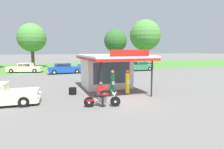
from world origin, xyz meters
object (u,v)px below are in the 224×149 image
(motorcycle_with_rider, at_px, (102,97))
(parked_car_back_row_far_left, at_px, (139,67))
(parked_car_back_row_right, at_px, (93,66))
(gas_pump_offside, at_px, (127,83))
(parked_car_back_row_centre_right, at_px, (25,68))
(spare_tire_stack, at_px, (73,91))
(parked_car_back_row_centre, at_px, (64,69))
(gas_pump_nearside, at_px, (113,84))

(motorcycle_with_rider, height_order, parked_car_back_row_far_left, motorcycle_with_rider)
(parked_car_back_row_far_left, distance_m, parked_car_back_row_right, 8.22)
(gas_pump_offside, distance_m, parked_car_back_row_centre_right, 20.99)
(parked_car_back_row_far_left, height_order, spare_tire_stack, parked_car_back_row_far_left)
(motorcycle_with_rider, xyz_separation_m, parked_car_back_row_centre, (-0.20, 18.10, 0.06))
(parked_car_back_row_centre_right, height_order, parked_car_back_row_right, parked_car_back_row_right)
(motorcycle_with_rider, bearing_deg, gas_pump_nearside, 56.93)
(gas_pump_offside, xyz_separation_m, motorcycle_with_rider, (-2.96, -2.59, -0.24))
(parked_car_back_row_far_left, height_order, parked_car_back_row_centre, parked_car_back_row_centre)
(parked_car_back_row_centre_right, distance_m, parked_car_back_row_right, 11.13)
(motorcycle_with_rider, bearing_deg, parked_car_back_row_centre, 90.63)
(motorcycle_with_rider, bearing_deg, parked_car_back_row_centre_right, 105.08)
(gas_pump_offside, height_order, parked_car_back_row_far_left, gas_pump_offside)
(motorcycle_with_rider, distance_m, parked_car_back_row_far_left, 21.54)
(parked_car_back_row_centre_right, height_order, parked_car_back_row_centre, parked_car_back_row_centre)
(motorcycle_with_rider, height_order, parked_car_back_row_centre, motorcycle_with_rider)
(parked_car_back_row_far_left, xyz_separation_m, parked_car_back_row_centre, (-12.41, 0.36, 0.03))
(gas_pump_offside, xyz_separation_m, parked_car_back_row_centre_right, (-8.79, 19.06, -0.24))
(parked_car_back_row_centre, relative_size, spare_tire_stack, 8.46)
(parked_car_back_row_far_left, xyz_separation_m, parked_car_back_row_right, (-6.92, 4.42, -0.01))
(gas_pump_nearside, height_order, gas_pump_offside, gas_pump_nearside)
(spare_tire_stack, bearing_deg, parked_car_back_row_centre, 86.06)
(parked_car_back_row_right, distance_m, parked_car_back_row_centre, 6.83)
(parked_car_back_row_right, height_order, parked_car_back_row_centre, parked_car_back_row_centre)
(parked_car_back_row_far_left, relative_size, parked_car_back_row_right, 0.92)
(parked_car_back_row_centre_right, distance_m, parked_car_back_row_centre, 6.66)
(parked_car_back_row_centre, distance_m, spare_tire_stack, 14.14)
(parked_car_back_row_right, bearing_deg, spare_tire_stack, -109.56)
(motorcycle_with_rider, relative_size, spare_tire_stack, 3.70)
(parked_car_back_row_far_left, distance_m, spare_tire_stack, 19.18)
(gas_pump_nearside, relative_size, parked_car_back_row_right, 0.37)
(motorcycle_with_rider, xyz_separation_m, parked_car_back_row_centre_right, (-5.84, 21.65, 0.00))
(gas_pump_offside, bearing_deg, gas_pump_nearside, 180.00)
(parked_car_back_row_centre_right, relative_size, parked_car_back_row_right, 1.02)
(gas_pump_offside, bearing_deg, spare_tire_stack, 161.10)
(gas_pump_nearside, xyz_separation_m, spare_tire_stack, (-2.86, 1.41, -0.64))
(gas_pump_offside, distance_m, motorcycle_with_rider, 3.94)
(gas_pump_offside, xyz_separation_m, parked_car_back_row_centre, (-3.16, 15.51, -0.18))
(gas_pump_offside, distance_m, parked_car_back_row_centre, 15.83)
(gas_pump_nearside, distance_m, spare_tire_stack, 3.25)
(motorcycle_with_rider, xyz_separation_m, spare_tire_stack, (-1.17, 4.01, -0.38))
(parked_car_back_row_centre, xyz_separation_m, spare_tire_stack, (-0.97, -14.10, -0.45))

